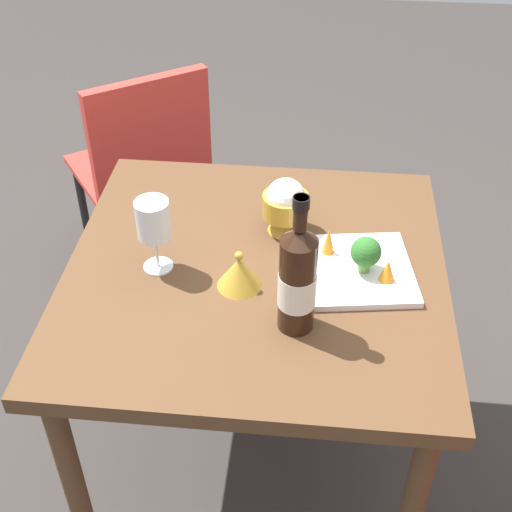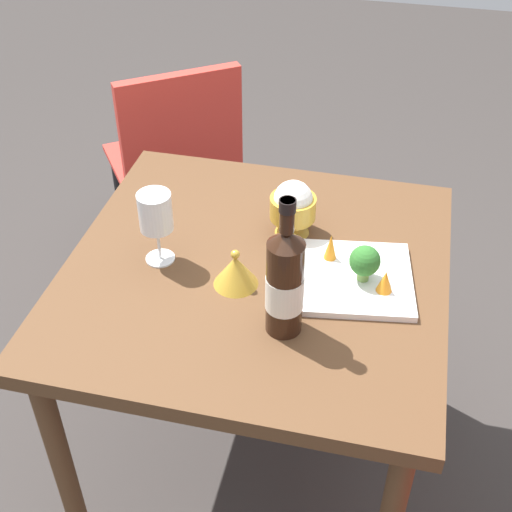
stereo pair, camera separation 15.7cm
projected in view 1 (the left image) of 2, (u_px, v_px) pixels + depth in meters
name	position (u px, v px, depth m)	size (l,w,h in m)	color
ground_plane	(256.00, 455.00, 2.04)	(8.00, 8.00, 0.00)	#383330
dining_table	(256.00, 294.00, 1.64)	(0.86, 0.86, 0.72)	brown
chair_by_wall	(145.00, 161.00, 2.32)	(0.56, 0.56, 0.85)	red
wine_bottle	(297.00, 279.00, 1.36)	(0.08, 0.08, 0.32)	black
wine_glass	(153.00, 221.00, 1.50)	(0.08, 0.08, 0.18)	white
rice_bowl	(285.00, 205.00, 1.65)	(0.11, 0.11, 0.14)	gold
rice_bowl_lid	(239.00, 272.00, 1.51)	(0.10, 0.10, 0.09)	gold
serving_plate	(356.00, 269.00, 1.57)	(0.28, 0.28, 0.02)	white
broccoli_floret	(366.00, 253.00, 1.52)	(0.07, 0.07, 0.09)	#729E4C
carrot_garnish_left	(388.00, 270.00, 1.51)	(0.03, 0.03, 0.05)	orange
carrot_garnish_right	(329.00, 241.00, 1.58)	(0.03, 0.03, 0.06)	orange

